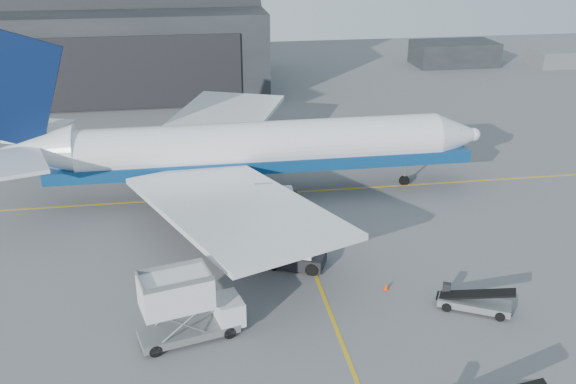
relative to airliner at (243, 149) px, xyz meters
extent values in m
plane|color=#565659|center=(3.65, -20.20, -4.43)|extent=(200.00, 200.00, 0.00)
cube|color=gold|center=(3.65, -0.20, -4.42)|extent=(80.00, 0.25, 0.02)
cube|color=gold|center=(3.65, -22.20, -4.42)|extent=(0.25, 40.00, 0.02)
cube|color=black|center=(-18.35, 44.80, 1.57)|extent=(50.00, 28.00, 12.00)
cube|color=black|center=(-18.35, 30.70, 0.57)|extent=(42.00, 0.40, 9.50)
cube|color=black|center=(41.65, 51.80, -4.43)|extent=(14.00, 8.00, 4.00)
cube|color=slate|center=(58.65, 47.80, -4.43)|extent=(8.00, 6.00, 2.80)
cylinder|color=white|center=(1.85, 0.00, 0.26)|extent=(32.46, 4.33, 4.33)
cone|color=white|center=(20.06, 0.00, 0.26)|extent=(3.97, 4.33, 4.33)
sphere|color=white|center=(21.86, 0.00, 0.26)|extent=(1.26, 1.26, 1.26)
cone|color=white|center=(-17.54, 0.00, 0.80)|extent=(6.31, 4.33, 4.33)
cube|color=black|center=(18.98, 0.00, 0.80)|extent=(2.34, 1.98, 0.63)
cube|color=navy|center=(1.85, 0.00, -1.14)|extent=(37.87, 4.37, 1.08)
cube|color=white|center=(-1.76, -10.82, -0.64)|extent=(16.63, 22.11, 1.32)
cube|color=white|center=(-1.76, 10.82, -0.64)|extent=(16.63, 22.11, 1.32)
cube|color=white|center=(-17.99, -4.06, 1.34)|extent=(5.52, 7.55, 0.32)
cube|color=white|center=(-17.99, 4.06, 1.34)|extent=(5.52, 7.55, 0.32)
cube|color=#071539|center=(-18.44, 0.00, 6.12)|extent=(8.36, 0.45, 10.39)
cylinder|color=gray|center=(0.94, -7.21, -2.09)|extent=(4.69, 2.43, 2.43)
cylinder|color=gray|center=(0.94, 7.21, -2.09)|extent=(4.69, 2.43, 2.43)
cylinder|color=#A5A5AA|center=(15.37, 0.00, -3.17)|extent=(0.25, 0.25, 2.52)
cylinder|color=black|center=(15.37, 0.00, -4.02)|extent=(0.99, 0.32, 0.99)
cylinder|color=black|center=(0.04, -2.89, -3.93)|extent=(1.17, 0.41, 1.17)
cylinder|color=black|center=(0.04, 2.89, -3.93)|extent=(1.17, 0.41, 1.17)
cube|color=slate|center=(-5.39, -21.40, -3.89)|extent=(6.26, 3.72, 0.49)
cube|color=silver|center=(-2.93, -20.77, -3.11)|extent=(2.07, 2.56, 1.56)
cube|color=black|center=(-2.22, -20.59, -2.87)|extent=(0.53, 1.82, 0.88)
cube|color=silver|center=(-5.96, -21.55, -1.11)|extent=(4.58, 3.38, 1.96)
cylinder|color=black|center=(-2.96, -21.84, -4.04)|extent=(0.83, 0.48, 0.78)
cylinder|color=black|center=(-3.47, -19.85, -4.04)|extent=(0.83, 0.48, 0.78)
cylinder|color=black|center=(-7.32, -22.95, -4.04)|extent=(0.83, 0.48, 0.78)
cylinder|color=black|center=(-7.83, -20.96, -4.04)|extent=(0.83, 0.48, 0.78)
cube|color=black|center=(2.49, -13.69, -3.85)|extent=(4.80, 3.83, 0.95)
cube|color=silver|center=(3.07, -13.94, -3.00)|extent=(2.12, 2.33, 0.95)
cylinder|color=black|center=(3.42, -15.25, -4.01)|extent=(1.02, 0.72, 0.95)
cylinder|color=black|center=(4.27, -13.32, -4.01)|extent=(1.02, 0.72, 0.95)
cylinder|color=black|center=(0.71, -14.06, -4.01)|extent=(1.02, 0.72, 0.95)
cylinder|color=black|center=(1.56, -12.13, -4.01)|extent=(1.02, 0.72, 0.95)
cube|color=slate|center=(12.92, -21.31, -3.97)|extent=(4.73, 3.50, 0.46)
cube|color=black|center=(12.92, -21.31, -3.24)|extent=(4.75, 3.19, 1.32)
cube|color=black|center=(11.55, -19.93, -3.45)|extent=(0.65, 0.61, 0.62)
cylinder|color=black|center=(14.04, -22.72, -4.12)|extent=(0.67, 0.52, 0.62)
cylinder|color=black|center=(14.72, -21.45, -4.12)|extent=(0.67, 0.52, 0.62)
cylinder|color=black|center=(11.12, -21.17, -4.12)|extent=(0.67, 0.52, 0.62)
cylinder|color=black|center=(11.80, -19.89, -4.12)|extent=(0.67, 0.52, 0.62)
cube|color=#F92D07|center=(8.04, -18.03, -4.42)|extent=(0.33, 0.33, 0.03)
cone|color=#F92D07|center=(8.04, -18.03, -4.19)|extent=(0.33, 0.33, 0.48)
camera|label=1|loc=(-4.55, -54.29, 18.89)|focal=40.00mm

